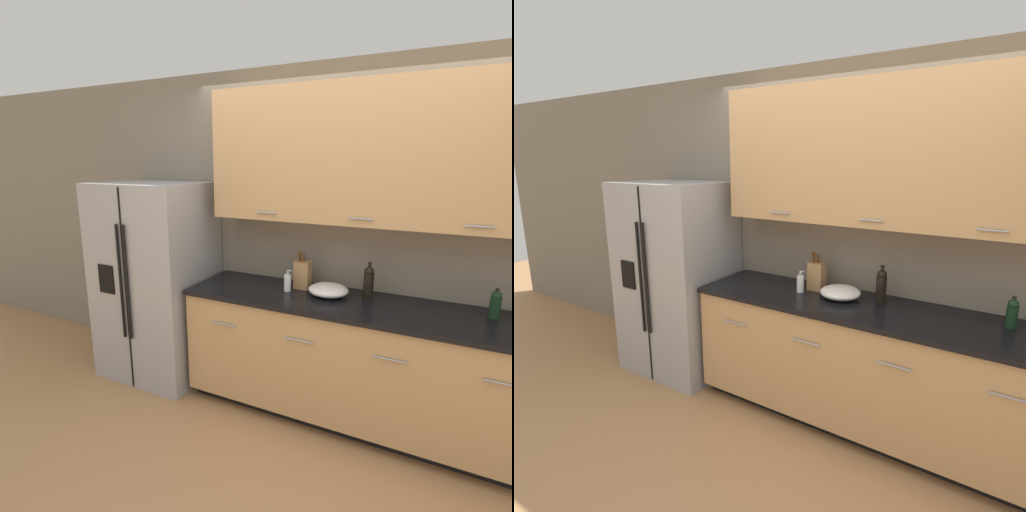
# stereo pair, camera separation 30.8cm
# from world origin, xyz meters

# --- Properties ---
(ground_plane) EXTENTS (14.00, 14.00, 0.00)m
(ground_plane) POSITION_xyz_m (0.00, 0.00, 0.00)
(ground_plane) COLOR #B27F51
(wall_back) EXTENTS (10.00, 0.39, 2.60)m
(wall_back) POSITION_xyz_m (0.07, 0.96, 1.52)
(wall_back) COLOR gray
(wall_back) RESTS_ON ground_plane
(counter_unit) EXTENTS (2.50, 0.64, 0.93)m
(counter_unit) POSITION_xyz_m (0.21, 0.68, 0.47)
(counter_unit) COLOR black
(counter_unit) RESTS_ON ground_plane
(refrigerator) EXTENTS (0.92, 0.76, 1.72)m
(refrigerator) POSITION_xyz_m (-1.54, 0.62, 0.86)
(refrigerator) COLOR #9E9EA0
(refrigerator) RESTS_ON ground_plane
(knife_block) EXTENTS (0.12, 0.11, 0.30)m
(knife_block) POSITION_xyz_m (-0.24, 0.82, 1.04)
(knife_block) COLOR #A87A4C
(knife_block) RESTS_ON counter_unit
(wine_bottle) EXTENTS (0.07, 0.07, 0.27)m
(wine_bottle) POSITION_xyz_m (0.26, 0.81, 1.05)
(wine_bottle) COLOR black
(wine_bottle) RESTS_ON counter_unit
(soap_dispenser) EXTENTS (0.06, 0.05, 0.17)m
(soap_dispenser) POSITION_xyz_m (-0.32, 0.70, 0.99)
(soap_dispenser) COLOR white
(soap_dispenser) RESTS_ON counter_unit
(oil_bottle) EXTENTS (0.07, 0.07, 0.19)m
(oil_bottle) POSITION_xyz_m (1.06, 0.80, 1.02)
(oil_bottle) COLOR black
(oil_bottle) RESTS_ON counter_unit
(mixing_bowl) EXTENTS (0.29, 0.29, 0.09)m
(mixing_bowl) POSITION_xyz_m (-0.01, 0.73, 0.97)
(mixing_bowl) COLOR white
(mixing_bowl) RESTS_ON counter_unit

